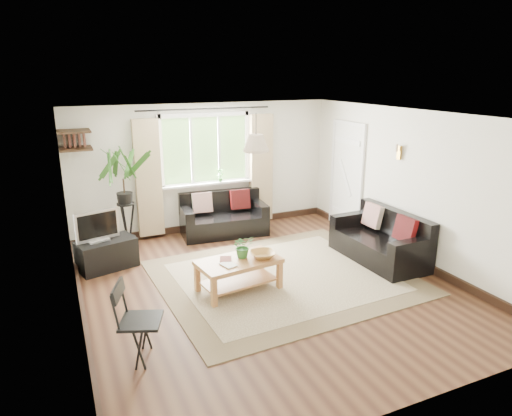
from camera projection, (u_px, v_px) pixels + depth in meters
name	position (u px, v px, depth m)	size (l,w,h in m)	color
floor	(267.00, 285.00, 6.53)	(5.50, 5.50, 0.00)	#321A10
ceiling	(269.00, 115.00, 5.85)	(5.50, 5.50, 0.00)	white
wall_back	(205.00, 168.00, 8.60)	(5.00, 0.02, 2.40)	silver
wall_front	(410.00, 290.00, 3.78)	(5.00, 0.02, 2.40)	silver
wall_left	(71.00, 230.00, 5.21)	(0.02, 5.50, 2.40)	silver
wall_right	(411.00, 187.00, 7.16)	(0.02, 5.50, 2.40)	silver
rug	(283.00, 277.00, 6.78)	(3.55, 3.04, 0.02)	beige
window	(205.00, 150.00, 8.46)	(2.50, 0.16, 2.16)	white
door	(346.00, 178.00, 8.70)	(0.06, 0.96, 2.06)	silver
corner_shelf	(75.00, 140.00, 7.30)	(0.50, 0.50, 0.34)	black
pendant_lamp	(256.00, 139.00, 6.30)	(0.36, 0.36, 0.54)	beige
wall_sconce	(398.00, 150.00, 7.24)	(0.12, 0.12, 0.28)	beige
sofa_back	(224.00, 215.00, 8.51)	(1.56, 0.78, 0.73)	black
sofa_right	(379.00, 238.00, 7.31)	(0.81, 1.62, 0.76)	black
coffee_table	(239.00, 275.00, 6.33)	(1.12, 0.61, 0.46)	brown
table_plant	(243.00, 246.00, 6.31)	(0.29, 0.25, 0.32)	#2D6729
bowl	(263.00, 255.00, 6.33)	(0.35, 0.35, 0.09)	#A37638
book_a	(224.00, 266.00, 6.03)	(0.16, 0.22, 0.02)	white
book_b	(220.00, 259.00, 6.24)	(0.16, 0.21, 0.02)	brown
tv_stand	(107.00, 254.00, 7.06)	(0.86, 0.48, 0.46)	black
tv	(97.00, 225.00, 6.88)	(0.66, 0.22, 0.50)	#A5A5AA
palm_stand	(125.00, 199.00, 7.70)	(0.68, 0.68, 1.74)	black
folding_chair	(141.00, 322.00, 4.74)	(0.45, 0.45, 0.88)	black
sill_plant	(220.00, 175.00, 8.63)	(0.14, 0.10, 0.27)	#2D6023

